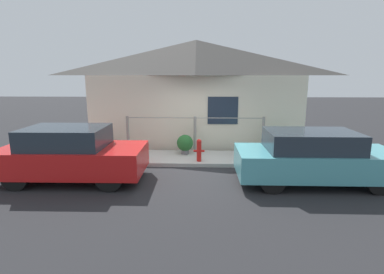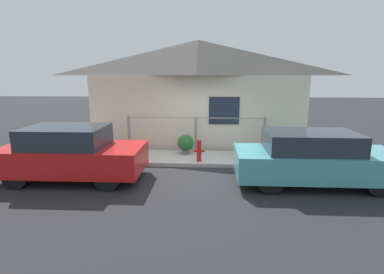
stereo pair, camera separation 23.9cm
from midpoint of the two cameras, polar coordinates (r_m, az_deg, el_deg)
name	(u,v)px [view 2 (the right image)]	position (r m, az deg, el deg)	size (l,w,h in m)	color
ground_plane	(193,167)	(9.32, 1.02, -5.81)	(60.00, 60.00, 0.00)	#262628
sidewalk	(195,158)	(10.10, 1.23, -4.06)	(24.00, 1.67, 0.12)	#B2AFA8
house	(198,63)	(11.92, 1.73, 13.90)	(8.42, 2.23, 4.13)	beige
fence	(196,132)	(10.59, 1.39, 0.86)	(4.90, 0.10, 1.26)	gray
car_left	(72,153)	(8.68, -21.24, -2.92)	(3.79, 1.76, 1.46)	red
car_right	(314,158)	(8.39, 22.98, -3.78)	(4.09, 1.68, 1.40)	teal
fire_hydrant	(199,150)	(9.46, 2.07, -2.44)	(0.35, 0.16, 0.71)	red
potted_plant_near_hydrant	(186,143)	(10.33, -0.54, -1.23)	(0.57, 0.57, 0.67)	slate
potted_plant_by_fence	(104,144)	(11.08, -15.85, -1.23)	(0.38, 0.38, 0.51)	brown
potted_plant_corner	(280,142)	(10.85, 17.05, -1.00)	(0.58, 0.58, 0.70)	brown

